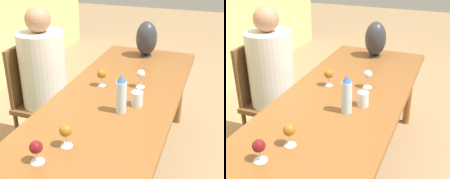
{
  "view_description": "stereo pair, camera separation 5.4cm",
  "coord_description": "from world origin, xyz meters",
  "views": [
    {
      "loc": [
        -1.72,
        -0.63,
        1.72
      ],
      "look_at": [
        0.04,
        0.0,
        0.82
      ],
      "focal_mm": 50.0,
      "sensor_mm": 36.0,
      "label": 1
    },
    {
      "loc": [
        -1.7,
        -0.68,
        1.72
      ],
      "look_at": [
        0.04,
        0.0,
        0.82
      ],
      "focal_mm": 50.0,
      "sensor_mm": 36.0,
      "label": 2
    }
  ],
  "objects": [
    {
      "name": "wine_glass_1",
      "position": [
        0.27,
        0.17,
        0.82
      ],
      "size": [
        0.07,
        0.07,
        0.14
      ],
      "color": "silver",
      "rests_on": "dining_table"
    },
    {
      "name": "chair_far",
      "position": [
        0.3,
        0.77,
        0.51
      ],
      "size": [
        0.44,
        0.44,
        0.96
      ],
      "color": "brown",
      "rests_on": "ground_plane"
    },
    {
      "name": "water_bottle",
      "position": [
        -0.06,
        -0.1,
        0.85
      ],
      "size": [
        0.07,
        0.07,
        0.26
      ],
      "color": "silver",
      "rests_on": "dining_table"
    },
    {
      "name": "dining_table",
      "position": [
        0.0,
        0.0,
        0.65
      ],
      "size": [
        2.49,
        0.85,
        0.72
      ],
      "color": "brown",
      "rests_on": "ground_plane"
    },
    {
      "name": "wine_glass_3",
      "position": [
        -0.51,
        0.06,
        0.82
      ],
      "size": [
        0.07,
        0.07,
        0.13
      ],
      "color": "silver",
      "rests_on": "dining_table"
    },
    {
      "name": "water_tumbler",
      "position": [
        0.06,
        -0.17,
        0.77
      ],
      "size": [
        0.08,
        0.08,
        0.1
      ],
      "color": "silver",
      "rests_on": "dining_table"
    },
    {
      "name": "vase",
      "position": [
        1.03,
        0.02,
        0.89
      ],
      "size": [
        0.2,
        0.2,
        0.33
      ],
      "color": "#2D2D33",
      "rests_on": "dining_table"
    },
    {
      "name": "wine_glass_2",
      "position": [
        0.34,
        -0.12,
        0.82
      ],
      "size": [
        0.07,
        0.07,
        0.14
      ],
      "color": "silver",
      "rests_on": "dining_table"
    },
    {
      "name": "wine_glass_0",
      "position": [
        -0.68,
        0.14,
        0.81
      ],
      "size": [
        0.07,
        0.07,
        0.12
      ],
      "color": "silver",
      "rests_on": "dining_table"
    },
    {
      "name": "person_far",
      "position": [
        0.3,
        0.68,
        0.68
      ],
      "size": [
        0.37,
        0.37,
        1.28
      ],
      "color": "#2D2D38",
      "rests_on": "ground_plane"
    }
  ]
}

